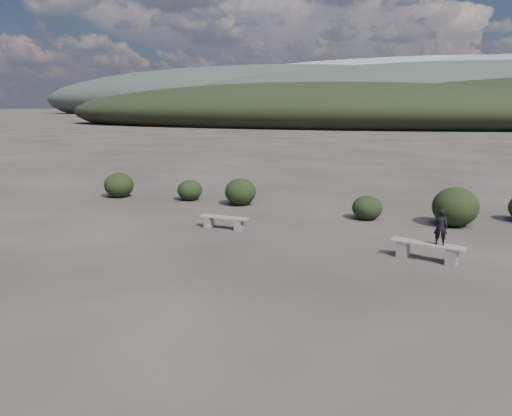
% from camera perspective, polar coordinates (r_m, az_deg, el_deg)
% --- Properties ---
extents(ground, '(1200.00, 1200.00, 0.00)m').
position_cam_1_polar(ground, '(11.42, -6.74, -8.70)').
color(ground, '#2D2723').
rests_on(ground, ground).
extents(bench_left, '(1.64, 0.35, 0.41)m').
position_cam_1_polar(bench_left, '(16.31, -3.70, -1.54)').
color(bench_left, slate).
rests_on(bench_left, ground).
extents(bench_right, '(1.92, 0.79, 0.47)m').
position_cam_1_polar(bench_right, '(13.70, 18.96, -4.55)').
color(bench_right, slate).
rests_on(bench_right, ground).
extents(seated_person, '(0.35, 0.23, 0.93)m').
position_cam_1_polar(seated_person, '(13.47, 20.36, -2.06)').
color(seated_person, black).
rests_on(seated_person, bench_right).
extents(shrub_a, '(1.06, 1.06, 0.87)m').
position_cam_1_polar(shrub_a, '(21.41, -7.58, 2.04)').
color(shrub_a, black).
rests_on(shrub_a, ground).
extents(shrub_b, '(1.26, 1.26, 1.08)m').
position_cam_1_polar(shrub_b, '(20.19, -1.79, 1.87)').
color(shrub_b, black).
rests_on(shrub_b, ground).
extents(shrub_c, '(1.06, 1.06, 0.85)m').
position_cam_1_polar(shrub_c, '(18.03, 12.59, 0.04)').
color(shrub_c, black).
rests_on(shrub_c, ground).
extents(shrub_d, '(1.50, 1.50, 1.31)m').
position_cam_1_polar(shrub_d, '(17.87, 21.82, 0.13)').
color(shrub_d, black).
rests_on(shrub_d, ground).
extents(shrub_f, '(1.28, 1.28, 1.08)m').
position_cam_1_polar(shrub_f, '(22.75, -15.39, 2.56)').
color(shrub_f, black).
rests_on(shrub_f, ground).
extents(mountain_ridges, '(500.00, 400.00, 56.00)m').
position_cam_1_polar(mountain_ridges, '(348.76, 20.03, 12.02)').
color(mountain_ridges, black).
rests_on(mountain_ridges, ground).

